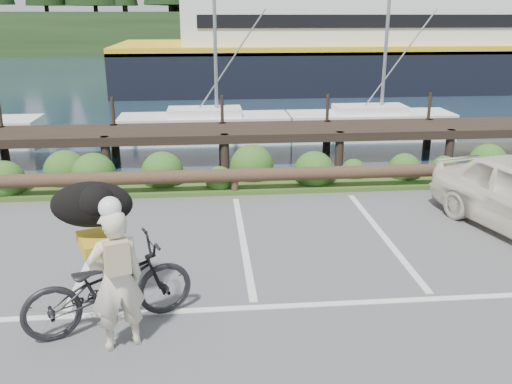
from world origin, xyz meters
The scene contains 7 objects.
ground centered at (0.00, 0.00, 0.00)m, with size 72.00×72.00×0.00m, color #4E4E50.
harbor_backdrop centered at (0.39, 78.47, 0.00)m, with size 170.00×160.00×30.00m.
vegetation_strip centered at (0.00, 5.30, 0.05)m, with size 34.00×1.60×0.10m, color #3D5B21.
log_rail centered at (0.00, 4.60, 0.00)m, with size 32.00×0.30×0.60m, color #443021, non-canonical shape.
bicycle centered at (-1.91, -0.66, 0.58)m, with size 0.77×2.20×1.15m, color black.
cyclist centered at (-1.72, -1.14, 0.90)m, with size 0.66×0.43×1.80m, color beige.
dog centered at (-2.17, -0.01, 1.47)m, with size 1.09×0.53×0.63m, color black.
Camera 1 is at (-0.60, -7.05, 3.93)m, focal length 38.00 mm.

